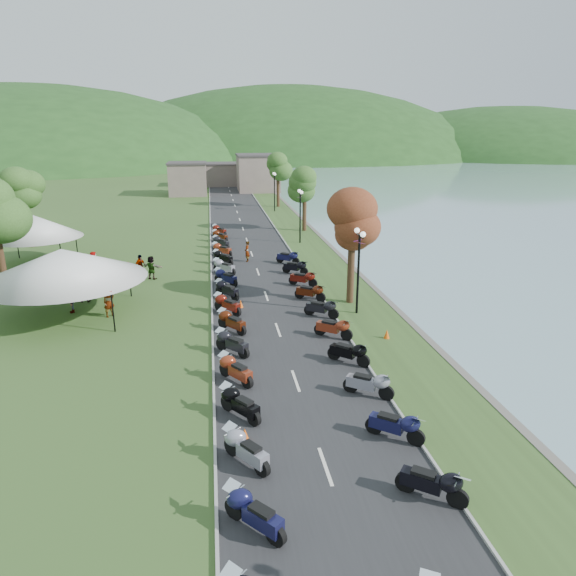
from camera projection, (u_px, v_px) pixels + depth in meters
name	position (u px, v px, depth m)	size (l,w,h in m)	color
ground	(359.00, 565.00, 12.96)	(400.00, 400.00, 0.00)	#41642A
road	(247.00, 240.00, 50.74)	(7.00, 120.00, 0.02)	#2A2A2C
hills_backdrop	(218.00, 157.00, 201.84)	(360.00, 120.00, 76.00)	#285621
far_building	(218.00, 175.00, 92.21)	(18.00, 16.00, 5.00)	#7D6A61
moto_row_left	(227.00, 297.00, 31.80)	(2.60, 46.18, 1.10)	#331411
moto_row_right	(326.00, 318.00, 28.37)	(2.60, 30.49, 1.10)	#331411
vendor_tent_main	(65.00, 283.00, 29.78)	(6.23, 6.23, 4.00)	silver
vendor_tent_side	(37.00, 240.00, 41.15)	(4.76, 4.76, 4.00)	silver
tree_lakeside	(352.00, 241.00, 31.41)	(2.84, 2.84, 7.89)	#3F6C29
pedestrian_a	(110.00, 316.00, 30.12)	(0.67, 0.49, 1.85)	slate
pedestrian_b	(84.00, 302.00, 32.72)	(0.85, 0.47, 1.76)	slate
pedestrian_c	(72.00, 313.00, 30.77)	(1.21, 0.50, 1.88)	slate
traffic_cone_near	(245.00, 435.00, 18.04)	(0.32, 0.32, 0.51)	#F2590C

